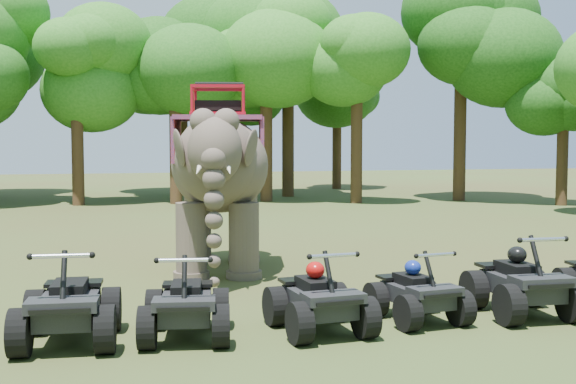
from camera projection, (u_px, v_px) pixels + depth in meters
name	position (u px, v px, depth m)	size (l,w,h in m)	color
ground	(306.00, 305.00, 12.55)	(110.00, 110.00, 0.00)	#47381E
elephant	(219.00, 176.00, 15.92)	(2.18, 4.96, 4.17)	brown
atv_0	(68.00, 295.00, 10.16)	(1.36, 1.87, 1.38)	black
atv_1	(186.00, 294.00, 10.45)	(1.25, 1.71, 1.27)	black
atv_2	(319.00, 290.00, 10.78)	(1.26, 1.73, 1.28)	black
atv_3	(417.00, 284.00, 11.43)	(1.16, 1.58, 1.17)	black
atv_4	(522.00, 274.00, 11.80)	(1.36, 1.86, 1.38)	black
tree_0	(175.00, 108.00, 32.84)	(6.12, 6.12, 8.74)	#195114
tree_1	(266.00, 103.00, 34.14)	(6.57, 6.57, 9.39)	#195114
tree_2	(357.00, 117.00, 33.21)	(5.55, 5.55, 7.93)	#195114
tree_3	(460.00, 100.00, 34.69)	(6.80, 6.80, 9.72)	#195114
tree_4	(563.00, 129.00, 32.08)	(4.75, 4.75, 6.79)	#195114
tree_28	(77.00, 118.00, 32.05)	(5.43, 5.43, 7.76)	#195114
tree_31	(228.00, 125.00, 36.23)	(5.15, 5.15, 7.35)	#195114
tree_34	(337.00, 121.00, 43.39)	(5.74, 5.74, 8.19)	#195114
tree_37	(288.00, 96.00, 37.19)	(7.31, 7.31, 10.44)	#195114
tree_39	(182.00, 102.00, 38.99)	(6.96, 6.96, 9.94)	#195114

